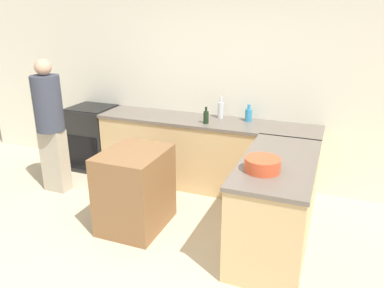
# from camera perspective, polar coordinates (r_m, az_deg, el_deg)

# --- Properties ---
(ground_plane) EXTENTS (14.00, 14.00, 0.00)m
(ground_plane) POSITION_cam_1_polar(r_m,az_deg,el_deg) (3.73, -8.07, -17.85)
(ground_plane) COLOR beige
(wall_back) EXTENTS (8.00, 0.06, 2.70)m
(wall_back) POSITION_cam_1_polar(r_m,az_deg,el_deg) (5.05, 3.44, 9.24)
(wall_back) COLOR silver
(wall_back) RESTS_ON ground_plane
(counter_back) EXTENTS (2.90, 0.64, 0.93)m
(counter_back) POSITION_cam_1_polar(r_m,az_deg,el_deg) (4.99, 2.04, -1.45)
(counter_back) COLOR #D6B27A
(counter_back) RESTS_ON ground_plane
(counter_peninsula) EXTENTS (0.69, 1.52, 0.93)m
(counter_peninsula) POSITION_cam_1_polar(r_m,az_deg,el_deg) (3.82, 12.60, -8.87)
(counter_peninsula) COLOR #D6B27A
(counter_peninsula) RESTS_ON ground_plane
(range_oven) EXTENTS (0.64, 0.60, 0.94)m
(range_oven) POSITION_cam_1_polar(r_m,az_deg,el_deg) (5.79, -14.76, 0.94)
(range_oven) COLOR black
(range_oven) RESTS_ON ground_plane
(island_table) EXTENTS (0.62, 0.77, 0.87)m
(island_table) POSITION_cam_1_polar(r_m,az_deg,el_deg) (4.12, -8.65, -6.85)
(island_table) COLOR brown
(island_table) RESTS_ON ground_plane
(mixing_bowl) EXTENTS (0.32, 0.32, 0.12)m
(mixing_bowl) POSITION_cam_1_polar(r_m,az_deg,el_deg) (3.33, 10.68, -3.11)
(mixing_bowl) COLOR #DB512D
(mixing_bowl) RESTS_ON counter_peninsula
(dish_soap_bottle) EXTENTS (0.09, 0.09, 0.22)m
(dish_soap_bottle) POSITION_cam_1_polar(r_m,az_deg,el_deg) (4.82, 8.61, 4.46)
(dish_soap_bottle) COLOR #338CBF
(dish_soap_bottle) RESTS_ON counter_back
(vinegar_bottle_clear) EXTENTS (0.08, 0.08, 0.29)m
(vinegar_bottle_clear) POSITION_cam_1_polar(r_m,az_deg,el_deg) (4.91, 4.37, 5.28)
(vinegar_bottle_clear) COLOR silver
(vinegar_bottle_clear) RESTS_ON counter_back
(wine_bottle_dark) EXTENTS (0.07, 0.07, 0.21)m
(wine_bottle_dark) POSITION_cam_1_polar(r_m,az_deg,el_deg) (4.67, 2.15, 4.15)
(wine_bottle_dark) COLOR black
(wine_bottle_dark) RESTS_ON counter_back
(person_by_range) EXTENTS (0.35, 0.35, 1.72)m
(person_by_range) POSITION_cam_1_polar(r_m,az_deg,el_deg) (5.05, -20.81, 3.11)
(person_by_range) COLOR #ADA38E
(person_by_range) RESTS_ON ground_plane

